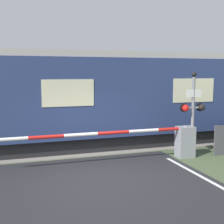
# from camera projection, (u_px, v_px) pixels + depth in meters

# --- Properties ---
(ground_plane) EXTENTS (80.00, 80.00, 0.00)m
(ground_plane) POSITION_uv_depth(u_px,v_px,m) (101.00, 176.00, 9.05)
(ground_plane) COLOR #475638
(track_bed) EXTENTS (36.00, 3.20, 0.13)m
(track_bed) POSITION_uv_depth(u_px,v_px,m) (75.00, 146.00, 12.56)
(track_bed) COLOR gray
(track_bed) RESTS_ON ground_plane
(train) EXTENTS (18.17, 2.89, 3.77)m
(train) POSITION_uv_depth(u_px,v_px,m) (175.00, 97.00, 13.72)
(train) COLOR black
(train) RESTS_ON ground_plane
(crossing_barrier) EXTENTS (6.84, 0.44, 1.14)m
(crossing_barrier) POSITION_uv_depth(u_px,v_px,m) (168.00, 140.00, 10.79)
(crossing_barrier) COLOR gray
(crossing_barrier) RESTS_ON ground_plane
(signal_post) EXTENTS (0.96, 0.26, 3.02)m
(signal_post) POSITION_uv_depth(u_px,v_px,m) (193.00, 109.00, 11.03)
(signal_post) COLOR gray
(signal_post) RESTS_ON ground_plane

